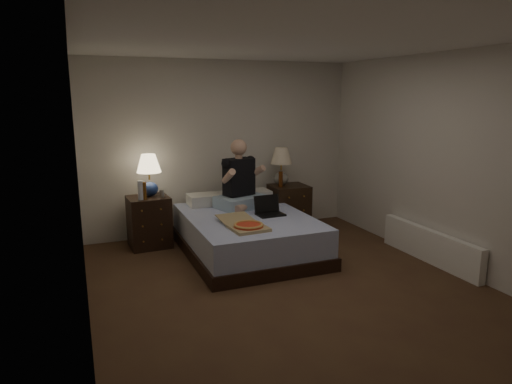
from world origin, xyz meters
name	(u,v)px	position (x,y,z in m)	size (l,w,h in m)	color
floor	(287,285)	(0.00, 0.00, 0.00)	(4.00, 4.50, 0.00)	brown
ceiling	(291,42)	(0.00, 0.00, 2.50)	(4.00, 4.50, 0.00)	white
wall_back	(222,148)	(0.00, 2.25, 1.25)	(4.00, 2.50, 0.00)	beige
wall_front	(461,230)	(0.00, -2.25, 1.25)	(4.00, 2.50, 0.00)	beige
wall_left	(79,185)	(-2.00, 0.00, 1.25)	(4.50, 2.50, 0.00)	beige
wall_right	(442,160)	(2.00, 0.00, 1.25)	(4.50, 2.50, 0.00)	beige
bed	(247,234)	(-0.03, 1.14, 0.25)	(1.49, 1.99, 0.50)	#6174C2
nightstand_left	(149,222)	(-1.16, 1.87, 0.34)	(0.53, 0.47, 0.68)	black
nightstand_right	(289,208)	(0.90, 1.83, 0.35)	(0.53, 0.48, 0.69)	black
lamp_left	(149,175)	(-1.12, 1.93, 0.96)	(0.32, 0.32, 0.56)	navy
lamp_right	(281,166)	(0.81, 1.92, 0.97)	(0.32, 0.32, 0.56)	gray
water_bottle	(140,190)	(-1.27, 1.73, 0.81)	(0.07, 0.07, 0.25)	white
soda_can	(162,194)	(-0.99, 1.78, 0.73)	(0.07, 0.07, 0.10)	#A9A8A4
beer_bottle_left	(144,191)	(-1.22, 1.73, 0.80)	(0.06, 0.06, 0.23)	#62370E
beer_bottle_right	(281,179)	(0.74, 1.78, 0.81)	(0.06, 0.06, 0.23)	#56280C
person	(241,174)	(0.05, 1.58, 0.96)	(0.66, 0.52, 0.93)	black
laptop	(271,206)	(0.26, 1.04, 0.62)	(0.34, 0.28, 0.24)	black
pizza_box	(248,226)	(-0.23, 0.56, 0.54)	(0.40, 0.76, 0.08)	tan
radiator	(430,246)	(1.93, 0.01, 0.20)	(0.10, 1.60, 0.40)	white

